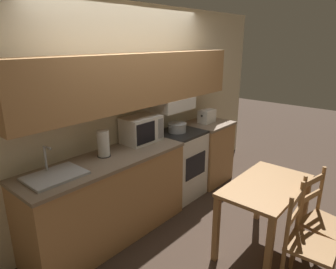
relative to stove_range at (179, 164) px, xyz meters
The scene contains 13 objects.
ground_plane 0.81m from the stove_range, 154.96° to the left, with size 16.00×16.00×0.00m, color #3D2D23.
wall_back 1.17m from the stove_range, 159.65° to the left, with size 5.58×0.38×2.55m.
lower_counter_main 1.26m from the stove_range, behind, with size 1.89×0.61×0.94m.
lower_counter_right_stub 0.66m from the stove_range, ahead, with size 0.69×0.61×0.94m.
stove_range is the anchor object (origin of this frame).
cooking_pot 0.54m from the stove_range, 123.99° to the left, with size 0.33×0.26×0.12m.
microwave 0.89m from the stove_range, behind, with size 0.47×0.31×0.31m.
toaster 0.87m from the stove_range, ahead, with size 0.27×0.17×0.19m.
sink_basin 1.90m from the stove_range, behind, with size 0.51×0.37×0.28m.
paper_towel_roll 1.36m from the stove_range, behind, with size 0.15×0.15×0.28m.
dining_table 1.44m from the stove_range, 103.47° to the right, with size 1.05×0.61×0.75m.
chair_left_of_table 1.99m from the stove_range, 107.62° to the right, with size 0.40×0.40×0.93m.
chair_right_of_table 1.91m from the stove_range, 94.88° to the right, with size 0.45×0.45×0.93m.
Camera 1 is at (-2.44, -2.69, 2.13)m, focal length 32.00 mm.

